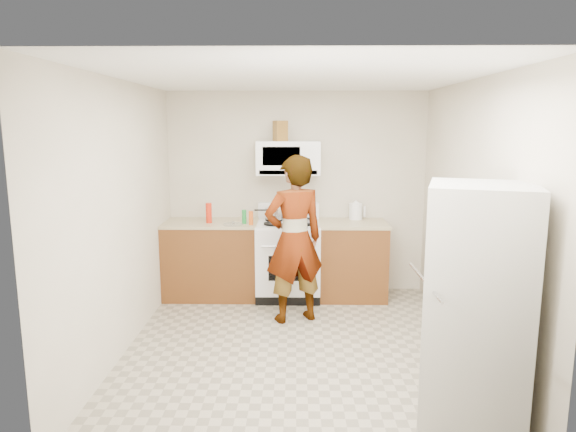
{
  "coord_description": "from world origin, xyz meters",
  "views": [
    {
      "loc": [
        -0.0,
        -4.59,
        2.1
      ],
      "look_at": [
        -0.09,
        0.55,
        1.18
      ],
      "focal_mm": 32.0,
      "sensor_mm": 36.0,
      "label": 1
    }
  ],
  "objects_px": {
    "person": "(294,240)",
    "microwave": "(288,158)",
    "gas_range": "(288,258)",
    "fridge": "(476,304)",
    "saucepan": "(275,213)",
    "kettle": "(356,211)"
  },
  "relations": [
    {
      "from": "person",
      "to": "kettle",
      "type": "xyz_separation_m",
      "value": [
        0.76,
        0.99,
        0.14
      ]
    },
    {
      "from": "person",
      "to": "fridge",
      "type": "xyz_separation_m",
      "value": [
        1.29,
        -1.84,
        -0.04
      ]
    },
    {
      "from": "gas_range",
      "to": "person",
      "type": "relative_size",
      "value": 0.63
    },
    {
      "from": "microwave",
      "to": "fridge",
      "type": "relative_size",
      "value": 0.45
    },
    {
      "from": "fridge",
      "to": "gas_range",
      "type": "bearing_deg",
      "value": 134.21
    },
    {
      "from": "gas_range",
      "to": "kettle",
      "type": "distance_m",
      "value": 1.02
    },
    {
      "from": "kettle",
      "to": "saucepan",
      "type": "relative_size",
      "value": 0.84
    },
    {
      "from": "person",
      "to": "microwave",
      "type": "bearing_deg",
      "value": -107.09
    },
    {
      "from": "person",
      "to": "saucepan",
      "type": "xyz_separation_m",
      "value": [
        -0.24,
        0.9,
        0.12
      ]
    },
    {
      "from": "gas_range",
      "to": "fridge",
      "type": "relative_size",
      "value": 0.66
    },
    {
      "from": "microwave",
      "to": "saucepan",
      "type": "bearing_deg",
      "value": 179.1
    },
    {
      "from": "gas_range",
      "to": "saucepan",
      "type": "bearing_deg",
      "value": 141.54
    },
    {
      "from": "gas_range",
      "to": "saucepan",
      "type": "xyz_separation_m",
      "value": [
        -0.16,
        0.13,
        0.53
      ]
    },
    {
      "from": "kettle",
      "to": "microwave",
      "type": "bearing_deg",
      "value": -162.47
    },
    {
      "from": "fridge",
      "to": "saucepan",
      "type": "distance_m",
      "value": 3.14
    },
    {
      "from": "microwave",
      "to": "kettle",
      "type": "bearing_deg",
      "value": 6.05
    },
    {
      "from": "saucepan",
      "to": "kettle",
      "type": "bearing_deg",
      "value": 4.92
    },
    {
      "from": "fridge",
      "to": "kettle",
      "type": "bearing_deg",
      "value": 117.23
    },
    {
      "from": "gas_range",
      "to": "person",
      "type": "distance_m",
      "value": 0.87
    },
    {
      "from": "gas_range",
      "to": "fridge",
      "type": "height_order",
      "value": "fridge"
    },
    {
      "from": "kettle",
      "to": "saucepan",
      "type": "bearing_deg",
      "value": -163.6
    },
    {
      "from": "gas_range",
      "to": "fridge",
      "type": "bearing_deg",
      "value": -62.45
    }
  ]
}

